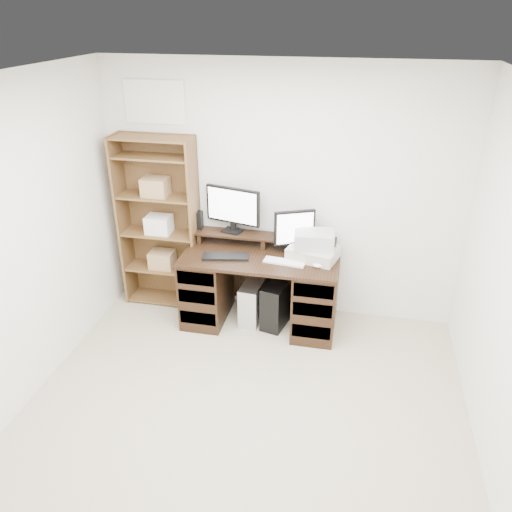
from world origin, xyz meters
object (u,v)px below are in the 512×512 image
(tower_silver, at_px, (253,301))
(bookshelf, at_px, (160,222))
(monitor_wide, at_px, (233,207))
(printer, at_px, (313,253))
(monitor_small, at_px, (295,230))
(desk, at_px, (260,288))
(tower_black, at_px, (278,302))

(tower_silver, distance_m, bookshelf, 1.25)
(monitor_wide, xyz_separation_m, printer, (0.83, -0.20, -0.32))
(monitor_small, bearing_deg, monitor_wide, 145.76)
(desk, relative_size, tower_black, 2.99)
(printer, bearing_deg, desk, -158.95)
(printer, relative_size, bookshelf, 0.25)
(monitor_wide, bearing_deg, printer, 0.51)
(bookshelf, bearing_deg, monitor_wide, 2.87)
(desk, distance_m, tower_black, 0.24)
(monitor_wide, height_order, tower_silver, monitor_wide)
(tower_black, xyz_separation_m, bookshelf, (-1.27, 0.19, 0.68))
(printer, xyz_separation_m, tower_black, (-0.32, -0.03, -0.57))
(desk, relative_size, bookshelf, 0.83)
(desk, distance_m, printer, 0.65)
(tower_silver, distance_m, tower_black, 0.26)
(monitor_small, xyz_separation_m, tower_black, (-0.12, -0.11, -0.75))
(monitor_small, relative_size, tower_black, 0.86)
(tower_silver, bearing_deg, monitor_small, 20.40)
(desk, relative_size, tower_silver, 3.55)
(monitor_small, bearing_deg, bookshelf, 153.10)
(monitor_small, bearing_deg, tower_black, -162.82)
(monitor_small, height_order, tower_silver, monitor_small)
(monitor_small, distance_m, tower_silver, 0.87)
(monitor_wide, xyz_separation_m, tower_black, (0.51, -0.23, -0.89))
(printer, xyz_separation_m, tower_silver, (-0.58, -0.03, -0.59))
(monitor_wide, relative_size, monitor_small, 1.30)
(monitor_small, xyz_separation_m, tower_silver, (-0.38, -0.11, -0.77))
(tower_black, bearing_deg, monitor_small, 53.80)
(desk, height_order, monitor_small, monitor_small)
(tower_silver, bearing_deg, bookshelf, 174.55)
(printer, bearing_deg, tower_silver, -162.53)
(monitor_wide, relative_size, bookshelf, 0.31)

